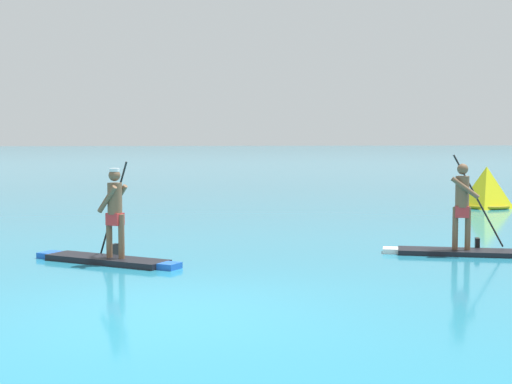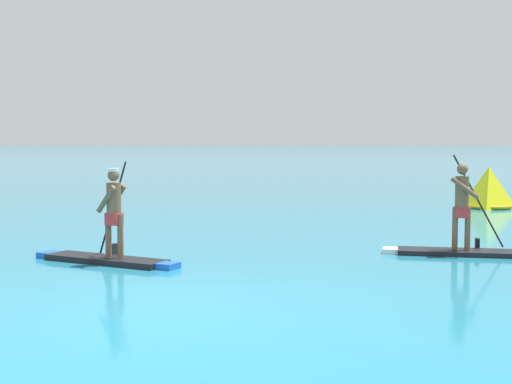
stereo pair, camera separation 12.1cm
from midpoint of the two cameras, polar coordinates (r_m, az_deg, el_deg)
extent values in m
plane|color=teal|center=(9.79, -6.28, -9.19)|extent=(440.00, 440.00, 0.00)
cube|color=black|center=(13.77, -11.18, -5.13)|extent=(2.28, 1.95, 0.11)
cube|color=blue|center=(14.65, -15.32, -4.64)|extent=(0.49, 0.52, 0.11)
cube|color=blue|center=(12.97, -6.49, -5.65)|extent=(0.46, 0.47, 0.11)
cylinder|color=brown|center=(13.67, -11.02, -3.29)|extent=(0.11, 0.11, 0.79)
cylinder|color=brown|center=(13.50, -10.12, -3.37)|extent=(0.11, 0.11, 0.79)
cube|color=red|center=(13.55, -10.59, -2.04)|extent=(0.34, 0.33, 0.22)
cylinder|color=brown|center=(13.51, -10.61, -0.48)|extent=(0.26, 0.26, 0.56)
sphere|color=brown|center=(13.49, -10.63, 1.27)|extent=(0.21, 0.21, 0.21)
cylinder|color=white|center=(13.48, -10.64, 1.68)|extent=(0.18, 0.18, 0.06)
cylinder|color=brown|center=(13.43, -11.18, -0.54)|extent=(0.37, 0.32, 0.53)
cylinder|color=brown|center=(13.66, -10.38, -0.45)|extent=(0.37, 0.32, 0.53)
cylinder|color=black|center=(14.06, -10.70, -1.26)|extent=(0.54, 0.43, 1.77)
cube|color=black|center=(14.16, -10.66, -4.57)|extent=(0.19, 0.21, 0.32)
cube|color=black|center=(14.98, 15.59, -4.48)|extent=(2.45, 1.46, 0.09)
cube|color=white|center=(14.93, 10.49, -4.43)|extent=(0.42, 0.48, 0.09)
cylinder|color=brown|center=(14.94, 16.16, -2.73)|extent=(0.11, 0.11, 0.83)
cylinder|color=brown|center=(14.92, 15.25, -2.72)|extent=(0.11, 0.11, 0.83)
cube|color=red|center=(14.89, 15.73, -1.48)|extent=(0.32, 0.30, 0.22)
cylinder|color=brown|center=(14.86, 15.76, 0.02)|extent=(0.26, 0.26, 0.60)
sphere|color=brown|center=(14.84, 15.79, 1.70)|extent=(0.21, 0.21, 0.21)
cylinder|color=brown|center=(15.01, 15.91, 0.34)|extent=(0.51, 0.28, 0.43)
cylinder|color=brown|center=(14.71, 16.01, 0.26)|extent=(0.51, 0.28, 0.43)
cylinder|color=black|center=(15.34, 16.91, -0.65)|extent=(0.94, 0.39, 1.83)
cube|color=black|center=(15.44, 16.84, -4.00)|extent=(0.15, 0.22, 0.32)
pyramid|color=yellow|center=(25.20, 17.57, 0.35)|extent=(1.72, 1.72, 1.35)
torus|color=olive|center=(25.25, 17.54, -1.05)|extent=(1.50, 1.50, 0.12)
camera|label=1|loc=(0.06, -89.78, 0.02)|focal=52.10mm
camera|label=2|loc=(0.06, 90.22, -0.02)|focal=52.10mm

